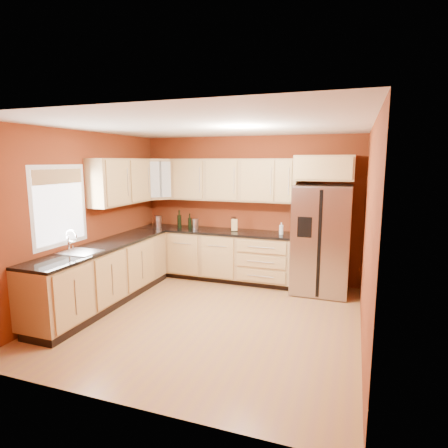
{
  "coord_description": "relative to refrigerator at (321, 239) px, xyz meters",
  "views": [
    {
      "loc": [
        1.83,
        -4.56,
        2.15
      ],
      "look_at": [
        -0.09,
        0.9,
        1.18
      ],
      "focal_mm": 30.0,
      "sensor_mm": 36.0,
      "label": 1
    }
  ],
  "objects": [
    {
      "name": "floor",
      "position": [
        -1.35,
        -1.62,
        -0.89
      ],
      "size": [
        4.0,
        4.0,
        0.0
      ],
      "primitive_type": "plane",
      "color": "#AD7C42",
      "rests_on": "ground"
    },
    {
      "name": "ceiling",
      "position": [
        -1.35,
        -1.62,
        1.71
      ],
      "size": [
        4.0,
        4.0,
        0.0
      ],
      "primitive_type": "plane",
      "color": "silver",
      "rests_on": "wall_back"
    },
    {
      "name": "wall_back",
      "position": [
        -1.35,
        0.38,
        0.41
      ],
      "size": [
        4.0,
        0.04,
        2.6
      ],
      "primitive_type": "cube",
      "color": "maroon",
      "rests_on": "floor"
    },
    {
      "name": "wall_front",
      "position": [
        -1.35,
        -3.62,
        0.41
      ],
      "size": [
        4.0,
        0.04,
        2.6
      ],
      "primitive_type": "cube",
      "color": "maroon",
      "rests_on": "floor"
    },
    {
      "name": "wall_left",
      "position": [
        -3.35,
        -1.62,
        0.41
      ],
      "size": [
        0.04,
        4.0,
        2.6
      ],
      "primitive_type": "cube",
      "color": "maroon",
      "rests_on": "floor"
    },
    {
      "name": "wall_right",
      "position": [
        0.65,
        -1.62,
        0.41
      ],
      "size": [
        0.04,
        4.0,
        2.6
      ],
      "primitive_type": "cube",
      "color": "maroon",
      "rests_on": "floor"
    },
    {
      "name": "base_cabinets_back",
      "position": [
        -1.9,
        0.07,
        -0.45
      ],
      "size": [
        2.9,
        0.6,
        0.88
      ],
      "primitive_type": "cube",
      "color": "#9F824D",
      "rests_on": "floor"
    },
    {
      "name": "base_cabinets_left",
      "position": [
        -3.05,
        -1.62,
        -0.45
      ],
      "size": [
        0.6,
        2.8,
        0.88
      ],
      "primitive_type": "cube",
      "color": "#9F824D",
      "rests_on": "floor"
    },
    {
      "name": "countertop_back",
      "position": [
        -1.9,
        0.06,
        0.01
      ],
      "size": [
        2.9,
        0.62,
        0.04
      ],
      "primitive_type": "cube",
      "color": "black",
      "rests_on": "base_cabinets_back"
    },
    {
      "name": "countertop_left",
      "position": [
        -3.04,
        -1.62,
        0.01
      ],
      "size": [
        0.62,
        2.8,
        0.04
      ],
      "primitive_type": "cube",
      "color": "black",
      "rests_on": "base_cabinets_left"
    },
    {
      "name": "upper_cabinets_back",
      "position": [
        -1.6,
        0.21,
        0.94
      ],
      "size": [
        2.3,
        0.33,
        0.75
      ],
      "primitive_type": "cube",
      "color": "#9F824D",
      "rests_on": "wall_back"
    },
    {
      "name": "upper_cabinets_left",
      "position": [
        -3.19,
        -0.9,
        0.94
      ],
      "size": [
        0.33,
        1.35,
        0.75
      ],
      "primitive_type": "cube",
      "color": "#9F824D",
      "rests_on": "wall_left"
    },
    {
      "name": "corner_upper_cabinet",
      "position": [
        -3.02,
        0.04,
        0.94
      ],
      "size": [
        0.67,
        0.67,
        0.75
      ],
      "primitive_type": "cube",
      "rotation": [
        0.0,
        0.0,
        0.79
      ],
      "color": "#9F824D",
      "rests_on": "wall_back"
    },
    {
      "name": "over_fridge_cabinet",
      "position": [
        0.0,
        0.07,
        1.16
      ],
      "size": [
        0.92,
        0.6,
        0.4
      ],
      "primitive_type": "cube",
      "color": "#9F824D",
      "rests_on": "wall_back"
    },
    {
      "name": "refrigerator",
      "position": [
        0.0,
        0.0,
        0.0
      ],
      "size": [
        0.9,
        0.75,
        1.78
      ],
      "primitive_type": "cube",
      "color": "#BAB9BE",
      "rests_on": "floor"
    },
    {
      "name": "window",
      "position": [
        -3.33,
        -2.12,
        0.66
      ],
      "size": [
        0.03,
        0.9,
        1.0
      ],
      "primitive_type": "cube",
      "color": "white",
      "rests_on": "wall_left"
    },
    {
      "name": "sink_faucet",
      "position": [
        -3.04,
        -2.12,
        0.18
      ],
      "size": [
        0.5,
        0.42,
        0.3
      ],
      "primitive_type": null,
      "color": "silver",
      "rests_on": "countertop_left"
    },
    {
      "name": "canister_left",
      "position": [
        -3.02,
        0.02,
        0.14
      ],
      "size": [
        0.14,
        0.14,
        0.21
      ],
      "primitive_type": "cylinder",
      "rotation": [
        0.0,
        0.0,
        -0.07
      ],
      "color": "#BAB9BE",
      "rests_on": "countertop_back"
    },
    {
      "name": "canister_right",
      "position": [
        -2.26,
        0.04,
        0.12
      ],
      "size": [
        0.13,
        0.13,
        0.19
      ],
      "primitive_type": "cylinder",
      "rotation": [
        0.0,
        0.0,
        -0.09
      ],
      "color": "#BAB9BE",
      "rests_on": "countertop_back"
    },
    {
      "name": "wine_bottle_a",
      "position": [
        -2.35,
        -0.01,
        0.18
      ],
      "size": [
        0.08,
        0.08,
        0.29
      ],
      "primitive_type": null,
      "rotation": [
        0.0,
        0.0,
        0.32
      ],
      "color": "black",
      "rests_on": "countertop_back"
    },
    {
      "name": "wine_bottle_b",
      "position": [
        -2.57,
        0.01,
        0.2
      ],
      "size": [
        0.08,
        0.08,
        0.34
      ],
      "primitive_type": null,
      "rotation": [
        0.0,
        0.0,
        -0.02
      ],
      "color": "black",
      "rests_on": "countertop_back"
    },
    {
      "name": "knife_block",
      "position": [
        -1.53,
        0.11,
        0.14
      ],
      "size": [
        0.13,
        0.13,
        0.21
      ],
      "primitive_type": "cube",
      "rotation": [
        0.0,
        0.0,
        0.36
      ],
      "color": "tan",
      "rests_on": "countertop_back"
    },
    {
      "name": "soap_dispenser",
      "position": [
        -0.68,
        0.06,
        0.13
      ],
      "size": [
        0.07,
        0.07,
        0.2
      ],
      "primitive_type": "cylinder",
      "rotation": [
        0.0,
        0.0,
        0.01
      ],
      "color": "silver",
      "rests_on": "countertop_back"
    }
  ]
}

